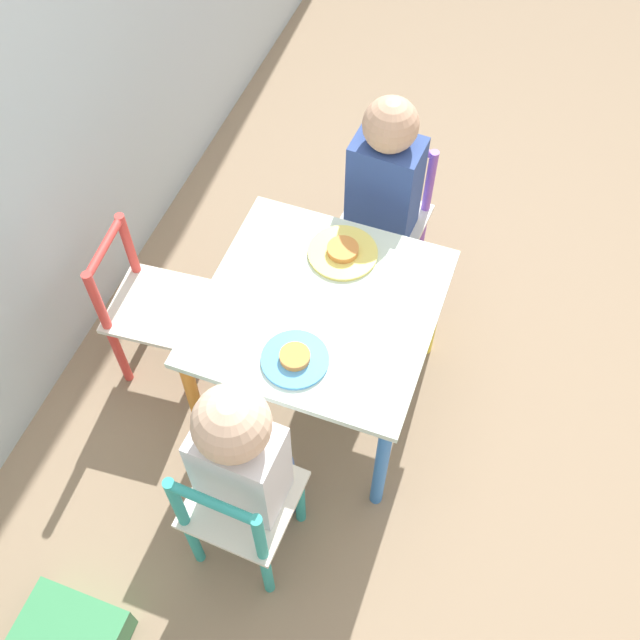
{
  "coord_description": "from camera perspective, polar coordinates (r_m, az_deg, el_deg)",
  "views": [
    {
      "loc": [
        -1.07,
        -0.39,
        2.09
      ],
      "look_at": [
        0.0,
        0.0,
        0.41
      ],
      "focal_mm": 42.0,
      "sensor_mm": 36.0,
      "label": 1
    }
  ],
  "objects": [
    {
      "name": "child_right",
      "position": [
        2.26,
        4.77,
        9.77
      ],
      "size": [
        0.22,
        0.21,
        0.79
      ],
      "rotation": [
        0.0,
        0.0,
        -1.63
      ],
      "color": "#4C608E",
      "rests_on": "ground_plane"
    },
    {
      "name": "plate_left",
      "position": [
        1.87,
        -1.92,
        -2.96
      ],
      "size": [
        0.17,
        0.17,
        0.03
      ],
      "color": "#4C9EE0",
      "rests_on": "kids_table"
    },
    {
      "name": "ground_plane",
      "position": [
        2.38,
        -0.0,
        -5.57
      ],
      "size": [
        6.0,
        6.0,
        0.0
      ],
      "primitive_type": "plane",
      "color": "#8C755B"
    },
    {
      "name": "plate_right",
      "position": [
        2.07,
        1.74,
        5.21
      ],
      "size": [
        0.19,
        0.19,
        0.03
      ],
      "color": "#EADB66",
      "rests_on": "kids_table"
    },
    {
      "name": "chair_teal",
      "position": [
        1.94,
        -6.14,
        -14.23
      ],
      "size": [
        0.27,
        0.27,
        0.54
      ],
      "rotation": [
        0.0,
        0.0,
        1.52
      ],
      "color": "silver",
      "rests_on": "ground_plane"
    },
    {
      "name": "chair_red",
      "position": [
        2.28,
        -12.78,
        0.84
      ],
      "size": [
        0.28,
        0.28,
        0.54
      ],
      "rotation": [
        0.0,
        0.0,
        0.08
      ],
      "color": "silver",
      "rests_on": "ground_plane"
    },
    {
      "name": "chair_purple",
      "position": [
        2.44,
        4.95,
        7.43
      ],
      "size": [
        0.28,
        0.28,
        0.54
      ],
      "rotation": [
        0.0,
        0.0,
        -1.63
      ],
      "color": "silver",
      "rests_on": "ground_plane"
    },
    {
      "name": "child_left",
      "position": [
        1.78,
        -5.85,
        -10.36
      ],
      "size": [
        0.22,
        0.21,
        0.76
      ],
      "rotation": [
        0.0,
        0.0,
        1.52
      ],
      "color": "#4C608E",
      "rests_on": "ground_plane"
    },
    {
      "name": "kids_table",
      "position": [
        2.02,
        -0.0,
        0.05
      ],
      "size": [
        0.61,
        0.61,
        0.48
      ],
      "color": "silver",
      "rests_on": "ground_plane"
    }
  ]
}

